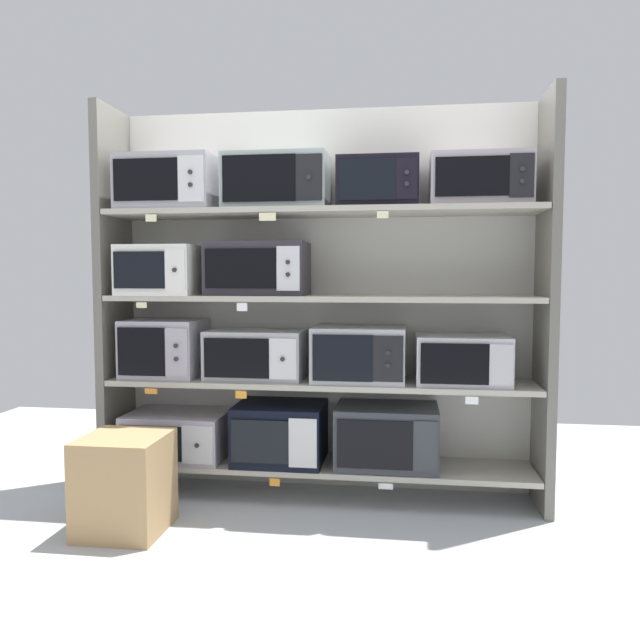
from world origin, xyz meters
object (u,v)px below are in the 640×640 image
at_px(microwave_1, 280,432).
at_px(microwave_3, 165,348).
at_px(microwave_6, 462,359).
at_px(microwave_12, 479,181).
at_px(microwave_4, 256,354).
at_px(microwave_9, 171,185).
at_px(microwave_10, 277,182).
at_px(microwave_8, 258,269).
at_px(microwave_2, 387,436).
at_px(microwave_7, 163,270).
at_px(microwave_11, 378,184).
at_px(shipping_carton, 125,483).
at_px(microwave_0, 178,435).
at_px(microwave_5, 359,354).

distance_m(microwave_1, microwave_3, 0.83).
height_order(microwave_6, microwave_12, microwave_12).
bearing_deg(microwave_4, microwave_9, 179.98).
bearing_deg(microwave_4, microwave_10, -0.07).
height_order(microwave_6, microwave_8, microwave_8).
distance_m(microwave_2, microwave_7, 1.59).
distance_m(microwave_11, shipping_carton, 2.03).
relative_size(microwave_7, shipping_carton, 0.92).
height_order(microwave_7, microwave_12, microwave_12).
xyz_separation_m(microwave_4, microwave_6, (1.15, -0.00, -0.01)).
distance_m(microwave_9, shipping_carton, 1.65).
bearing_deg(microwave_6, microwave_1, 179.97).
distance_m(microwave_2, microwave_8, 1.18).
bearing_deg(shipping_carton, microwave_0, 85.43).
distance_m(microwave_8, microwave_10, 0.49).
xyz_separation_m(microwave_9, microwave_10, (0.62, -0.00, -0.00)).
relative_size(microwave_8, shipping_carton, 1.16).
distance_m(microwave_6, microwave_8, 1.24).
height_order(microwave_4, microwave_12, microwave_12).
bearing_deg(microwave_9, shipping_carton, -92.96).
relative_size(microwave_1, microwave_9, 0.93).
height_order(microwave_10, microwave_11, microwave_10).
height_order(microwave_3, microwave_7, microwave_7).
xyz_separation_m(microwave_3, microwave_9, (0.06, 0.00, 0.94)).
bearing_deg(microwave_7, microwave_0, -0.05).
bearing_deg(microwave_3, microwave_8, 0.03).
relative_size(microwave_4, microwave_11, 1.26).
bearing_deg(microwave_0, microwave_12, -0.00).
distance_m(microwave_1, microwave_6, 1.10).
xyz_separation_m(microwave_2, microwave_9, (-1.23, 0.00, 1.41)).
relative_size(microwave_3, microwave_7, 0.98).
bearing_deg(microwave_8, microwave_7, 179.99).
xyz_separation_m(microwave_10, microwave_11, (0.56, 0.00, -0.02)).
height_order(microwave_2, shipping_carton, microwave_2).
relative_size(microwave_4, microwave_5, 1.07).
bearing_deg(microwave_1, microwave_8, -179.93).
distance_m(microwave_2, microwave_6, 0.60).
relative_size(microwave_1, microwave_5, 0.98).
relative_size(microwave_7, microwave_11, 1.01).
xyz_separation_m(microwave_3, microwave_5, (1.13, -0.00, -0.01)).
height_order(microwave_2, microwave_5, microwave_5).
bearing_deg(microwave_2, microwave_3, -179.99).
bearing_deg(microwave_11, microwave_6, 0.01).
relative_size(microwave_4, microwave_7, 1.25).
distance_m(microwave_0, microwave_10, 1.57).
bearing_deg(microwave_12, microwave_6, -179.79).
relative_size(microwave_1, microwave_7, 1.14).
xyz_separation_m(microwave_8, microwave_11, (0.67, -0.00, 0.46)).
relative_size(microwave_9, microwave_10, 0.94).
height_order(microwave_3, microwave_12, microwave_12).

